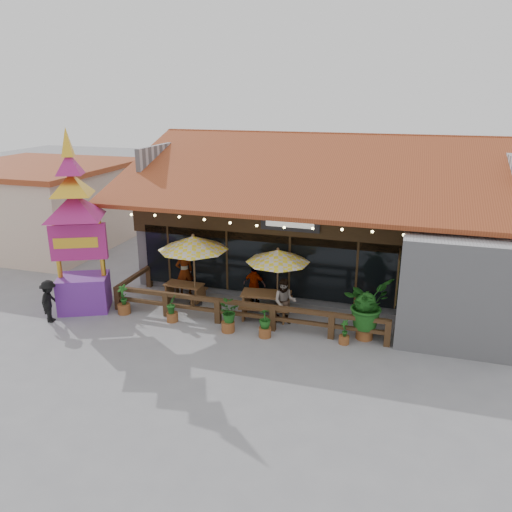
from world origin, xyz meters
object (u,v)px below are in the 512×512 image
(thai_sign_tower, at_px, (75,211))
(pedestrian, at_px, (49,301))
(picnic_table_right, at_px, (266,300))
(umbrella_right, at_px, (278,256))
(tropical_plant, at_px, (367,305))
(umbrella_left, at_px, (193,243))
(picnic_table_left, at_px, (184,289))

(thai_sign_tower, relative_size, pedestrian, 4.64)
(picnic_table_right, relative_size, pedestrian, 1.27)
(umbrella_right, distance_m, picnic_table_right, 1.67)
(picnic_table_right, xyz_separation_m, tropical_plant, (3.62, -0.83, 0.63))
(pedestrian, bearing_deg, tropical_plant, -96.31)
(umbrella_left, xyz_separation_m, pedestrian, (-4.29, -2.89, -1.68))
(picnic_table_right, distance_m, thai_sign_tower, 7.51)
(thai_sign_tower, bearing_deg, picnic_table_right, 12.85)
(picnic_table_right, xyz_separation_m, pedestrian, (-7.15, -2.76, 0.20))
(picnic_table_right, height_order, thai_sign_tower, thai_sign_tower)
(umbrella_left, xyz_separation_m, picnic_table_left, (-0.54, 0.17, -1.97))
(tropical_plant, height_order, pedestrian, tropical_plant)
(thai_sign_tower, height_order, tropical_plant, thai_sign_tower)
(umbrella_right, relative_size, tropical_plant, 1.37)
(picnic_table_right, bearing_deg, thai_sign_tower, -167.15)
(umbrella_right, distance_m, pedestrian, 8.22)
(picnic_table_right, distance_m, tropical_plant, 3.76)
(picnic_table_right, bearing_deg, umbrella_left, 177.43)
(picnic_table_left, bearing_deg, umbrella_left, -17.38)
(umbrella_right, relative_size, picnic_table_right, 1.48)
(tropical_plant, bearing_deg, umbrella_right, 159.91)
(umbrella_right, bearing_deg, thai_sign_tower, -164.79)
(umbrella_right, xyz_separation_m, thai_sign_tower, (-6.93, -1.89, 1.61))
(picnic_table_left, relative_size, picnic_table_right, 0.78)
(picnic_table_right, height_order, tropical_plant, tropical_plant)
(picnic_table_left, xyz_separation_m, pedestrian, (-3.76, -3.06, 0.29))
(thai_sign_tower, bearing_deg, umbrella_right, 15.21)
(picnic_table_right, bearing_deg, picnic_table_left, 175.01)
(umbrella_right, relative_size, thai_sign_tower, 0.40)
(tropical_plant, bearing_deg, picnic_table_right, 167.06)
(tropical_plant, bearing_deg, thai_sign_tower, -176.21)
(umbrella_left, xyz_separation_m, thai_sign_tower, (-3.76, -1.64, 1.33))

